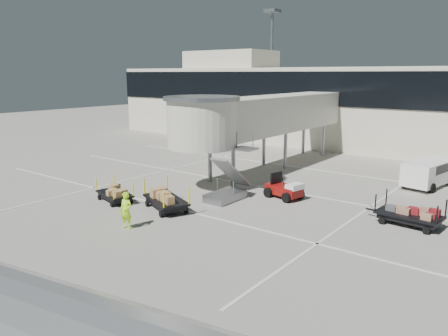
{
  "coord_description": "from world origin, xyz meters",
  "views": [
    {
      "loc": [
        13.72,
        -15.03,
        7.43
      ],
      "look_at": [
        -1.37,
        4.84,
        2.0
      ],
      "focal_mm": 35.0,
      "sensor_mm": 36.0,
      "label": 1
    }
  ],
  "objects_px": {
    "baggage_tug": "(285,190)",
    "box_cart_far": "(114,193)",
    "box_cart_near": "(167,200)",
    "minivan": "(430,171)",
    "belt_loader": "(209,133)",
    "ground_worker": "(126,211)",
    "suitcase_cart": "(410,215)"
  },
  "relations": [
    {
      "from": "suitcase_cart",
      "to": "box_cart_near",
      "type": "relative_size",
      "value": 0.98
    },
    {
      "from": "box_cart_near",
      "to": "ground_worker",
      "type": "height_order",
      "value": "ground_worker"
    },
    {
      "from": "suitcase_cart",
      "to": "box_cart_near",
      "type": "xyz_separation_m",
      "value": [
        -11.41,
        -5.49,
        0.03
      ]
    },
    {
      "from": "baggage_tug",
      "to": "suitcase_cart",
      "type": "relative_size",
      "value": 0.64
    },
    {
      "from": "suitcase_cart",
      "to": "belt_loader",
      "type": "bearing_deg",
      "value": 153.34
    },
    {
      "from": "box_cart_far",
      "to": "ground_worker",
      "type": "xyz_separation_m",
      "value": [
        4.14,
        -2.61,
        0.42
      ]
    },
    {
      "from": "baggage_tug",
      "to": "box_cart_far",
      "type": "distance_m",
      "value": 10.17
    },
    {
      "from": "baggage_tug",
      "to": "box_cart_near",
      "type": "distance_m",
      "value": 7.21
    },
    {
      "from": "suitcase_cart",
      "to": "minivan",
      "type": "bearing_deg",
      "value": 101.9
    },
    {
      "from": "box_cart_far",
      "to": "ground_worker",
      "type": "relative_size",
      "value": 1.8
    },
    {
      "from": "box_cart_near",
      "to": "ground_worker",
      "type": "relative_size",
      "value": 2.13
    },
    {
      "from": "minivan",
      "to": "box_cart_far",
      "type": "bearing_deg",
      "value": -121.5
    },
    {
      "from": "baggage_tug",
      "to": "ground_worker",
      "type": "height_order",
      "value": "ground_worker"
    },
    {
      "from": "suitcase_cart",
      "to": "ground_worker",
      "type": "bearing_deg",
      "value": -136.09
    },
    {
      "from": "minivan",
      "to": "belt_loader",
      "type": "bearing_deg",
      "value": 175.46
    },
    {
      "from": "box_cart_near",
      "to": "minivan",
      "type": "distance_m",
      "value": 17.75
    },
    {
      "from": "box_cart_far",
      "to": "belt_loader",
      "type": "height_order",
      "value": "belt_loader"
    },
    {
      "from": "box_cart_far",
      "to": "minivan",
      "type": "relative_size",
      "value": 0.68
    },
    {
      "from": "baggage_tug",
      "to": "box_cart_far",
      "type": "xyz_separation_m",
      "value": [
        -7.66,
        -6.7,
        -0.05
      ]
    },
    {
      "from": "box_cart_near",
      "to": "belt_loader",
      "type": "relative_size",
      "value": 0.86
    },
    {
      "from": "minivan",
      "to": "suitcase_cart",
      "type": "bearing_deg",
      "value": -71.93
    },
    {
      "from": "box_cart_far",
      "to": "belt_loader",
      "type": "distance_m",
      "value": 24.57
    },
    {
      "from": "baggage_tug",
      "to": "belt_loader",
      "type": "bearing_deg",
      "value": 152.79
    },
    {
      "from": "ground_worker",
      "to": "belt_loader",
      "type": "relative_size",
      "value": 0.4
    },
    {
      "from": "box_cart_near",
      "to": "belt_loader",
      "type": "bearing_deg",
      "value": 147.82
    },
    {
      "from": "box_cart_far",
      "to": "minivan",
      "type": "xyz_separation_m",
      "value": [
        13.94,
        15.16,
        0.54
      ]
    },
    {
      "from": "box_cart_near",
      "to": "box_cart_far",
      "type": "distance_m",
      "value": 3.69
    },
    {
      "from": "box_cart_near",
      "to": "ground_worker",
      "type": "bearing_deg",
      "value": -57.31
    },
    {
      "from": "minivan",
      "to": "ground_worker",
      "type": "bearing_deg",
      "value": -107.78
    },
    {
      "from": "baggage_tug",
      "to": "belt_loader",
      "type": "distance_m",
      "value": 24.01
    },
    {
      "from": "suitcase_cart",
      "to": "minivan",
      "type": "xyz_separation_m",
      "value": [
        -1.1,
        8.95,
        0.51
      ]
    },
    {
      "from": "box_cart_far",
      "to": "minivan",
      "type": "height_order",
      "value": "minivan"
    }
  ]
}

